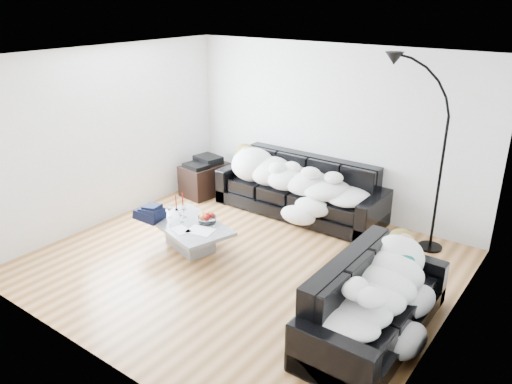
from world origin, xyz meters
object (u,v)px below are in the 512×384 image
Objects in this scene: sleeper_right at (377,281)px; wine_glass_c at (181,217)px; wine_glass_a at (184,211)px; floor_lamp at (441,170)px; stereo at (204,161)px; av_cabinet at (205,179)px; shoes at (347,317)px; sofa_right at (375,301)px; candle_right at (183,202)px; coffee_table at (190,235)px; fruit_bowl at (207,218)px; sleeper_back at (298,176)px; wine_glass_b at (170,211)px; sofa_back at (299,187)px; candle_left at (176,203)px.

wine_glass_c is (-2.91, 0.24, -0.18)m from sleeper_right.
sleeper_right is 9.79× the size of wine_glass_a.
wine_glass_a is at bearing -124.79° from floor_lamp.
av_cabinet is at bearing 0.00° from stereo.
wine_glass_a is at bearing -165.38° from shoes.
candle_right is (-3.20, 0.56, 0.09)m from sofa_right.
coffee_table is 1.99m from av_cabinet.
wine_glass_a is at bearing 82.64° from sofa_right.
fruit_bowl is at bearing 7.42° from wine_glass_a.
sleeper_back is 1.72m from fruit_bowl.
sleeper_back is 13.49× the size of wine_glass_c.
candle_right is at bearing 143.52° from coffee_table.
wine_glass_b is at bearing -179.74° from coffee_table.
sleeper_back is (0.00, -0.05, 0.21)m from sofa_back.
sleeper_back reaches higher than shoes.
fruit_bowl is 1.12× the size of candle_left.
fruit_bowl is (-0.41, -1.71, -0.00)m from sofa_back.
sleeper_back is at bearing 56.78° from candle_left.
fruit_bowl is 1.40× the size of wine_glass_b.
sleeper_right is at bearing -44.05° from sofa_back.
wine_glass_c is 0.36× the size of shoes.
floor_lamp is (2.08, 0.07, 0.69)m from sofa_back.
fruit_bowl is at bearing 35.52° from wine_glass_c.
sofa_right is 4.40m from stereo.
coffee_table is 5.02× the size of fruit_bowl.
sleeper_right is at bearing -4.64° from wine_glass_c.
sofa_right is 3.25m from candle_right.
sleeper_right is at bearing 16.10° from shoes.
fruit_bowl is at bearing -167.75° from shoes.
candle_right is at bearing -52.15° from av_cabinet.
sleeper_back reaches higher than sleeper_right.
wine_glass_b is at bearing -124.63° from floor_lamp.
sofa_right is 1.60× the size of coffee_table.
av_cabinet is at bearing 120.18° from candle_right.
sofa_back is 1.93m from wine_glass_a.
shoes is (2.50, -0.24, -0.13)m from coffee_table.
sofa_back is at bearing 45.95° from sofa_right.
coffee_table is at bearing 0.26° from wine_glass_b.
fruit_bowl is at bearing -103.99° from sleeper_back.
sleeper_right is 0.76× the size of floor_lamp.
sleeper_back is 1.81m from av_cabinet.
sofa_right reaches higher than candle_right.
wine_glass_a is 0.18m from wine_glass_c.
floor_lamp reaches higher than stereo.
sofa_right reaches higher than coffee_table.
wine_glass_c is (0.09, -0.15, -0.00)m from wine_glass_a.
shoes is at bearing -19.14° from av_cabinet.
candle_right is (-3.20, 0.56, -0.14)m from sleeper_right.
sofa_back is 2.16× the size of coffee_table.
sofa_right is at bearing -43.38° from sleeper_back.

